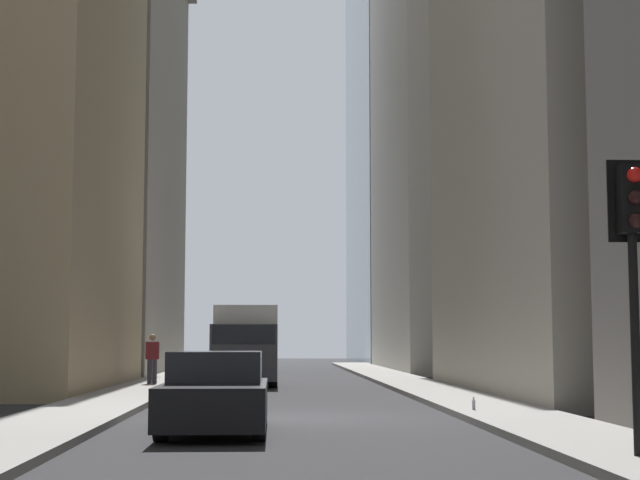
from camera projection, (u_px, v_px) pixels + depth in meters
ground_plane at (292, 418)px, 20.85m from camera, size 135.00×135.00×0.00m
sidewalk_right at (75, 415)px, 20.66m from camera, size 90.00×2.20×0.14m
sidewalk_left at (505, 413)px, 21.06m from camera, size 90.00×2.20×0.14m
building_left_far at (477, 84)px, 54.30m from camera, size 17.46×10.50×30.99m
building_right_far at (71, 128)px, 49.71m from camera, size 17.47×10.50×24.30m
delivery_truck at (246, 344)px, 36.16m from camera, size 6.46×2.25×2.84m
sedan_black at (216, 395)px, 17.38m from camera, size 4.30×1.78×1.42m
traffic_light_foreground at (632, 235)px, 13.00m from camera, size 0.43×0.52×3.86m
pedestrian at (152, 357)px, 33.95m from camera, size 0.26×0.44×1.68m
discarded_bottle at (474, 405)px, 21.17m from camera, size 0.07×0.07×0.27m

